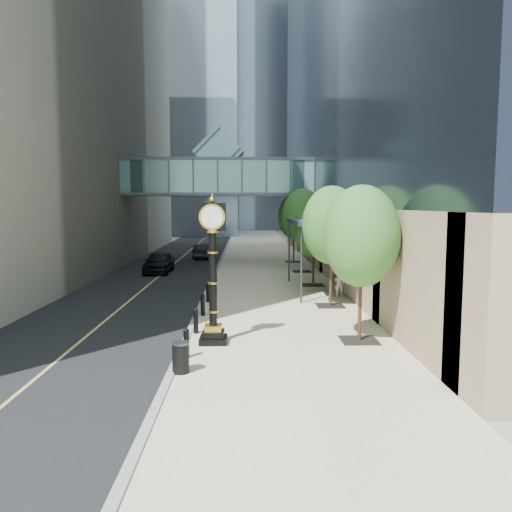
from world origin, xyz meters
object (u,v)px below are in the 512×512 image
(car_near, at_px, (159,262))
(car_far, at_px, (203,251))
(trash_bin, at_px, (181,358))
(pedestrian, at_px, (339,284))
(street_clock, at_px, (213,280))

(car_near, bearing_deg, car_far, 76.25)
(trash_bin, distance_m, car_far, 33.07)
(trash_bin, distance_m, pedestrian, 14.28)
(car_far, bearing_deg, street_clock, 100.03)
(street_clock, relative_size, car_far, 1.30)
(trash_bin, height_order, pedestrian, pedestrian)
(street_clock, distance_m, car_near, 20.43)
(trash_bin, relative_size, car_far, 0.22)
(trash_bin, bearing_deg, street_clock, 76.68)
(street_clock, relative_size, pedestrian, 3.62)
(pedestrian, relative_size, car_near, 0.32)
(pedestrian, bearing_deg, car_far, -57.62)
(street_clock, bearing_deg, pedestrian, 55.23)
(car_near, bearing_deg, trash_bin, -78.28)
(trash_bin, height_order, car_near, car_near)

